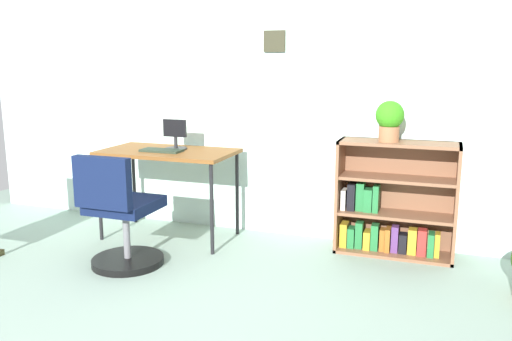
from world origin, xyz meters
TOP-DOWN VIEW (x-y plane):
  - wall_back at (0.00, 2.15)m, footprint 5.20×0.12m
  - desk at (-0.49, 1.71)m, footprint 1.09×0.60m
  - monitor at (-0.45, 1.77)m, footprint 0.20×0.18m
  - keyboard at (-0.50, 1.63)m, footprint 0.34×0.15m
  - office_chair at (-0.48, 0.98)m, footprint 0.52×0.55m
  - bookshelf_low at (1.30, 1.95)m, footprint 0.88×0.30m
  - potted_plant_on_shelf at (1.26, 1.90)m, footprint 0.21×0.21m

SIDE VIEW (x-z plane):
  - office_chair at x=-0.48m, z-range -0.06..0.78m
  - bookshelf_low at x=1.30m, z-range -0.06..0.82m
  - desk at x=-0.49m, z-range 0.31..1.06m
  - keyboard at x=-0.50m, z-range 0.74..0.76m
  - monitor at x=-0.45m, z-range 0.73..0.98m
  - potted_plant_on_shelf at x=1.26m, z-range 0.89..1.19m
  - wall_back at x=0.00m, z-range 0.00..2.31m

